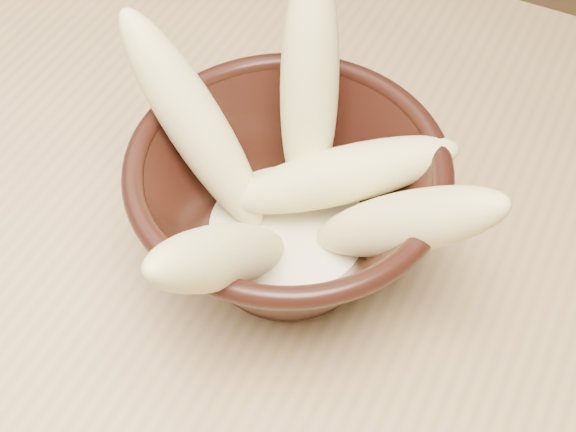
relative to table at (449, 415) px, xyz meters
The scene contains 8 objects.
table is the anchor object (origin of this frame).
bowl 0.21m from the table, behind, with size 0.21×0.21×0.11m.
milk_puddle 0.19m from the table, behind, with size 0.12×0.12×0.02m, color beige.
banana_upright 0.27m from the table, 153.97° to the left, with size 0.04×0.04×0.17m, color #FAE794.
banana_left 0.29m from the table, behind, with size 0.04×0.04×0.17m, color #FAE794.
banana_right 0.19m from the table, 163.30° to the left, with size 0.04×0.04×0.16m, color #FAE794.
banana_across 0.21m from the table, 158.06° to the left, with size 0.04×0.04×0.16m, color #FAE794.
banana_front 0.24m from the table, 159.57° to the right, with size 0.04×0.04×0.17m, color #FAE794.
Camera 1 is at (0.00, -0.28, 1.24)m, focal length 50.00 mm.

